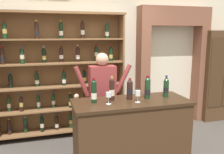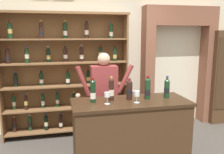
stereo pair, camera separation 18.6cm
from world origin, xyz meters
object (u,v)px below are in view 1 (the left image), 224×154
Objects in this scene: tasting_bottle_grappa at (147,88)px; tasting_bottle_riserva at (166,87)px; tasting_counter at (131,136)px; tasting_bottle_prosecco at (112,89)px; tasting_bottle_super_tuscan at (94,91)px; wine_shelf at (62,73)px; side_cabinet at (217,76)px; wine_glass_center at (138,94)px; wine_glass_right at (109,95)px; shopkeeper at (102,92)px; tasting_bottle_chianti at (130,89)px.

tasting_bottle_grappa is 0.28m from tasting_bottle_riserva.
tasting_bottle_prosecco is at bearing 160.91° from tasting_counter.
wine_shelf is at bearing 101.70° from tasting_bottle_super_tuscan.
wine_shelf reaches higher than side_cabinet.
wine_shelf is 1.82m from tasting_counter.
wine_shelf is 1.19× the size of side_cabinet.
tasting_counter is at bearing 117.62° from wine_glass_center.
wine_shelf is at bearing 106.53° from wine_glass_right.
tasting_bottle_grappa reaches higher than tasting_counter.
tasting_bottle_super_tuscan is at bearing 174.92° from tasting_counter.
wine_shelf reaches higher than tasting_bottle_grappa.
side_cabinet is at bearing 25.07° from tasting_bottle_super_tuscan.
side_cabinet is 3.00m from tasting_counter.
tasting_bottle_chianti is (0.23, -0.60, 0.17)m from shopkeeper.
tasting_bottle_riserva is (0.76, -0.63, 0.17)m from shopkeeper.
tasting_bottle_grappa is (0.25, -0.02, 0.01)m from tasting_bottle_chianti.
shopkeeper is (-2.80, -0.81, 0.01)m from side_cabinet.
side_cabinet reaches higher than tasting_counter.
side_cabinet reaches higher than tasting_bottle_chianti.
wine_shelf is at bearing 124.25° from shopkeeper.
tasting_counter is at bearing -150.07° from side_cabinet.
tasting_counter is 0.84m from tasting_bottle_riserva.
tasting_counter is 10.21× the size of wine_glass_right.
tasting_bottle_grappa is at bearing 34.57° from wine_glass_center.
tasting_counter is 0.97× the size of shopkeeper.
tasting_bottle_prosecco is (0.25, 0.04, 0.00)m from tasting_bottle_super_tuscan.
wine_shelf reaches higher than tasting_bottle_prosecco.
tasting_bottle_riserva is at bearing 7.34° from wine_glass_right.
tasting_counter is at bearing -70.65° from shopkeeper.
wine_glass_center is (-0.20, -0.14, -0.04)m from tasting_bottle_grappa.
tasting_bottle_grappa is at bearing -5.73° from tasting_bottle_chianti.
side_cabinet is 6.33× the size of tasting_bottle_riserva.
wine_shelf is 14.86× the size of wine_glass_center.
wine_glass_right is (-2.90, -1.55, 0.15)m from side_cabinet.
tasting_bottle_prosecco is at bearing 9.24° from tasting_bottle_super_tuscan.
tasting_bottle_riserva is at bearing 15.86° from wine_glass_center.
wine_glass_right is (0.46, -1.57, -0.05)m from wine_shelf.
wine_glass_center is at bearing -164.14° from tasting_bottle_riserva.
tasting_bottle_riserva is 2.02× the size of wine_glass_right.
tasting_bottle_prosecco is 0.49m from tasting_bottle_grappa.
tasting_bottle_chianti is (0.24, -0.02, -0.01)m from tasting_bottle_prosecco.
tasting_bottle_riserva is 0.87m from wine_glass_right.
wine_glass_center is at bearing -62.38° from tasting_counter.
tasting_bottle_grappa is at bearing -179.85° from tasting_bottle_riserva.
side_cabinet is at bearing 28.09° from wine_glass_right.
wine_shelf is 1.51m from tasting_bottle_prosecco.
tasting_bottle_prosecco is (-2.81, -1.39, 0.19)m from side_cabinet.
shopkeeper is 10.49× the size of wine_glass_right.
tasting_bottle_super_tuscan reaches higher than tasting_bottle_riserva.
shopkeeper reaches higher than tasting_counter.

